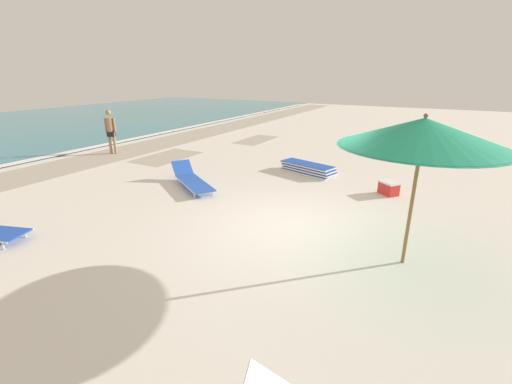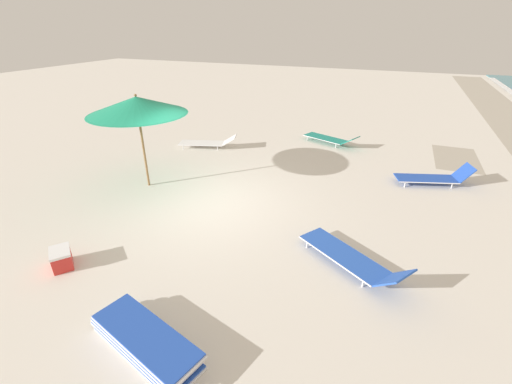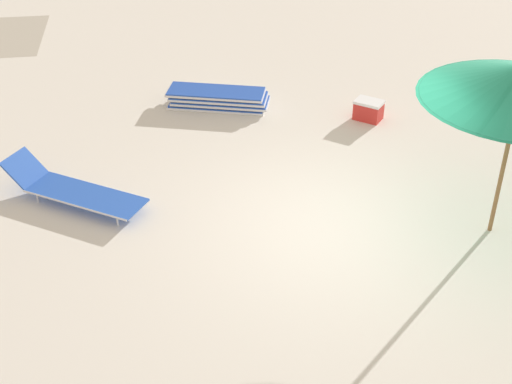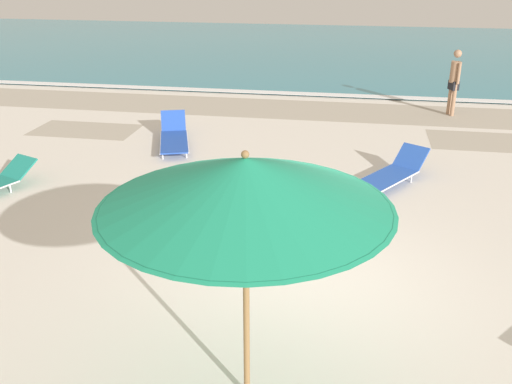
% 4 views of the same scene
% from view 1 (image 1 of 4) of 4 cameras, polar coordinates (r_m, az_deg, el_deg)
% --- Properties ---
extents(ground_plane, '(60.00, 60.00, 0.16)m').
position_cam_1_polar(ground_plane, '(7.41, 7.00, -6.81)').
color(ground_plane, silver).
extents(beach_umbrella, '(2.59, 2.59, 2.58)m').
position_cam_1_polar(beach_umbrella, '(5.95, 26.09, 8.83)').
color(beach_umbrella, olive).
rests_on(beach_umbrella, ground_plane).
extents(lounger_stack, '(1.12, 2.01, 0.32)m').
position_cam_1_polar(lounger_stack, '(11.47, 8.65, 3.91)').
color(lounger_stack, blue).
rests_on(lounger_stack, ground_plane).
extents(sun_lounger_near_water_right, '(1.74, 2.23, 0.56)m').
position_cam_1_polar(sun_lounger_near_water_right, '(10.13, -10.64, 2.01)').
color(sun_lounger_near_water_right, blue).
rests_on(sun_lounger_near_water_right, ground_plane).
extents(beachgoer_wading_adult, '(0.28, 0.42, 1.76)m').
position_cam_1_polar(beachgoer_wading_adult, '(15.24, -23.08, 9.62)').
color(beachgoer_wading_adult, '#A37A5B').
rests_on(beachgoer_wading_adult, ground_plane).
extents(cooler_box, '(0.59, 0.61, 0.37)m').
position_cam_1_polar(cooler_box, '(10.01, 21.25, 0.65)').
color(cooler_box, red).
rests_on(cooler_box, ground_plane).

